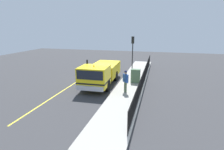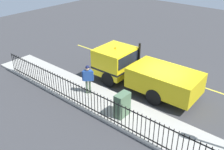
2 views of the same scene
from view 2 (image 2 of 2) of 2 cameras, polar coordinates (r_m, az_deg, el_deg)
ground_plane at (r=15.51m, az=11.11°, el=-4.03°), size 47.98×47.98×0.00m
sidewalk_slab at (r=13.26m, az=4.32°, el=-9.25°), size 2.43×21.81×0.13m
lane_marking at (r=17.32m, az=14.93°, el=-0.89°), size 0.12×19.63×0.01m
work_truck at (r=15.43m, az=5.73°, el=1.31°), size 2.50×6.84×2.45m
worker_standing at (r=14.51m, az=-5.49°, el=-0.34°), size 0.51×0.53×1.80m
iron_fence at (r=12.13m, az=1.37°, el=-8.88°), size 0.04×18.57×1.32m
utility_cabinet at (r=12.83m, az=2.33°, el=-6.74°), size 0.85×0.47×1.28m
traffic_cone at (r=16.57m, az=13.59°, el=-0.96°), size 0.41×0.41×0.58m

